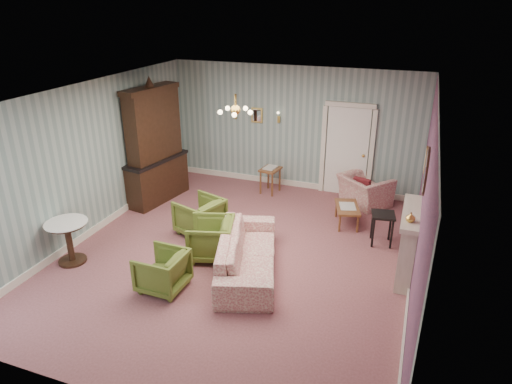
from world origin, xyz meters
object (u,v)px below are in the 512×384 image
at_px(olive_chair_b, 211,237).
at_px(sofa_chintz, 248,247).
at_px(olive_chair_a, 162,269).
at_px(coffee_table, 347,215).
at_px(olive_chair_c, 200,214).
at_px(fireplace, 408,243).
at_px(pedestal_table, 69,242).
at_px(side_table_black, 382,229).
at_px(dresser, 154,142).
at_px(wingback_chair, 365,186).

distance_m(olive_chair_b, sofa_chintz, 0.80).
height_order(olive_chair_a, coffee_table, olive_chair_a).
distance_m(olive_chair_b, olive_chair_c, 0.94).
distance_m(olive_chair_a, fireplace, 4.01).
distance_m(olive_chair_a, pedestal_table, 1.93).
bearing_deg(sofa_chintz, pedestal_table, 87.35).
bearing_deg(pedestal_table, fireplace, 16.50).
bearing_deg(fireplace, sofa_chintz, -161.59).
distance_m(side_table_black, pedestal_table, 5.63).
bearing_deg(pedestal_table, sofa_chintz, 14.89).
xyz_separation_m(olive_chair_a, sofa_chintz, (1.08, 0.95, 0.10)).
bearing_deg(fireplace, coffee_table, 129.78).
distance_m(olive_chair_b, dresser, 3.08).
bearing_deg(olive_chair_c, coffee_table, 135.48).
height_order(sofa_chintz, side_table_black, sofa_chintz).
height_order(wingback_chair, dresser, dresser).
xyz_separation_m(wingback_chair, fireplace, (1.03, -2.61, 0.14)).
bearing_deg(olive_chair_c, sofa_chintz, 73.48).
bearing_deg(coffee_table, pedestal_table, -144.07).
bearing_deg(wingback_chair, dresser, 56.94).
bearing_deg(olive_chair_a, coffee_table, 145.49).
xyz_separation_m(olive_chair_a, coffee_table, (2.36, 3.25, -0.16)).
bearing_deg(sofa_chintz, fireplace, -89.13).
xyz_separation_m(dresser, fireplace, (5.51, -1.26, -0.79)).
bearing_deg(olive_chair_b, wingback_chair, 128.52).
bearing_deg(dresser, olive_chair_c, -25.15).
bearing_deg(olive_chair_b, sofa_chintz, 58.36).
distance_m(olive_chair_a, side_table_black, 4.09).
height_order(side_table_black, pedestal_table, pedestal_table).
bearing_deg(sofa_chintz, coffee_table, -46.57).
xyz_separation_m(sofa_chintz, dresser, (-3.00, 2.09, 0.91)).
bearing_deg(fireplace, olive_chair_c, 178.36).
bearing_deg(coffee_table, olive_chair_b, -134.39).
xyz_separation_m(olive_chair_c, fireplace, (3.87, -0.11, 0.18)).
bearing_deg(side_table_black, sofa_chintz, -139.56).
relative_size(olive_chair_a, coffee_table, 0.90).
bearing_deg(olive_chair_c, olive_chair_a, 26.81).
relative_size(sofa_chintz, pedestal_table, 2.97).
bearing_deg(sofa_chintz, olive_chair_b, 57.51).
relative_size(olive_chair_a, wingback_chair, 0.71).
xyz_separation_m(olive_chair_b, dresser, (-2.23, 1.88, 0.97)).
bearing_deg(pedestal_table, wingback_chair, 43.45).
bearing_deg(side_table_black, olive_chair_a, -139.26).
bearing_deg(coffee_table, sofa_chintz, -119.04).
distance_m(olive_chair_a, wingback_chair, 5.08).
height_order(olive_chair_a, side_table_black, olive_chair_a).
height_order(olive_chair_b, wingback_chair, wingback_chair).
xyz_separation_m(sofa_chintz, side_table_black, (2.02, 1.73, -0.14)).
xyz_separation_m(dresser, side_table_black, (5.03, -0.37, -1.06)).
bearing_deg(olive_chair_b, olive_chair_c, -158.16).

